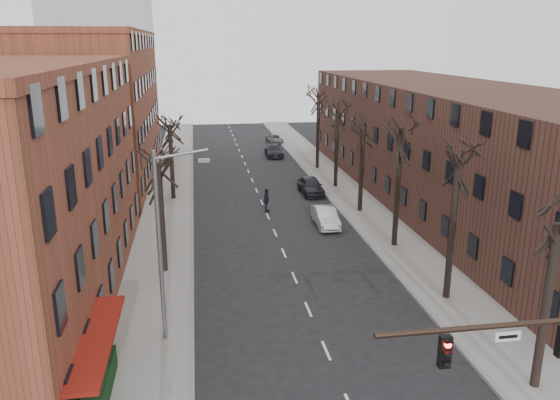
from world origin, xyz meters
name	(u,v)px	position (x,y,z in m)	size (l,w,h in m)	color
sidewalk_left	(170,196)	(-8.00, 35.00, 0.07)	(4.00, 90.00, 0.15)	gray
sidewalk_right	(342,189)	(8.00, 35.00, 0.07)	(4.00, 90.00, 0.15)	gray
building_left_far	(88,109)	(-16.00, 44.00, 7.00)	(12.00, 28.00, 14.00)	brown
building_right	(450,145)	(16.00, 30.00, 5.00)	(12.00, 50.00, 10.00)	#452620
awning_left	(104,398)	(-9.40, 6.00, 0.00)	(1.20, 7.00, 0.15)	maroon
hedge	(95,400)	(-9.50, 5.00, 0.65)	(0.80, 6.00, 1.00)	#123415
tree_right_a	(534,388)	(7.60, 4.00, 0.00)	(5.20, 5.20, 10.00)	black
tree_right_b	(446,299)	(7.60, 12.00, 0.00)	(5.20, 5.20, 10.80)	black
tree_right_c	(394,247)	(7.60, 20.00, 0.00)	(5.20, 5.20, 11.60)	black
tree_right_d	(360,212)	(7.60, 28.00, 0.00)	(5.20, 5.20, 10.00)	black
tree_right_e	(335,187)	(7.60, 36.00, 0.00)	(5.20, 5.20, 10.80)	black
tree_right_f	(317,169)	(7.60, 44.00, 0.00)	(5.20, 5.20, 11.60)	black
tree_left_a	(165,272)	(-7.60, 18.00, 0.00)	(5.20, 5.20, 9.50)	black
tree_left_b	(174,200)	(-7.60, 34.00, 0.00)	(5.20, 5.20, 9.50)	black
streetlight	(163,239)	(-7.03, 10.00, 5.01)	(2.45, 0.22, 9.03)	slate
silver_sedan	(326,217)	(4.00, 24.99, 0.71)	(1.50, 4.29, 1.41)	#B5B7BD
parked_car_near	(311,186)	(4.78, 34.07, 0.79)	(1.86, 4.61, 1.57)	black
parked_car_mid	(274,151)	(3.88, 51.59, 0.71)	(1.99, 4.88, 1.42)	black
parked_car_far	(275,139)	(5.30, 60.70, 0.56)	(1.84, 4.00, 1.11)	#55585C
pedestrian_crossing	(266,200)	(0.05, 29.20, 0.99)	(1.16, 0.48, 1.98)	black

